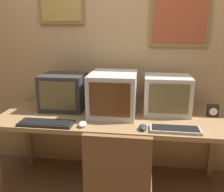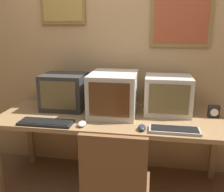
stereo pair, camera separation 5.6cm
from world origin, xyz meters
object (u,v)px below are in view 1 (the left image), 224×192
monitor_center (113,93)px  monitor_right (167,94)px  desk_clock (213,111)px  mouse_near_keyboard (83,124)px  monitor_left (64,92)px  keyboard_side (175,129)px  mouse_far_corner (143,127)px  keyboard_main (46,123)px

monitor_center → monitor_right: 0.50m
desk_clock → mouse_near_keyboard: bearing=-160.5°
monitor_left → desk_clock: monitor_left is taller
monitor_right → mouse_near_keyboard: monitor_right is taller
mouse_near_keyboard → desk_clock: size_ratio=0.96×
keyboard_side → mouse_near_keyboard: (-0.73, -0.01, 0.01)m
monitor_left → mouse_far_corner: (0.77, -0.42, -0.15)m
mouse_far_corner → keyboard_main: bearing=-180.0°
monitor_left → mouse_near_keyboard: monitor_left is taller
monitor_left → keyboard_side: (1.02, -0.41, -0.16)m
monitor_right → mouse_far_corner: (-0.21, -0.45, -0.15)m
monitor_left → desk_clock: size_ratio=3.81×
keyboard_main → desk_clock: 1.45m
keyboard_main → mouse_far_corner: (0.79, 0.00, 0.01)m
keyboard_side → mouse_far_corner: mouse_far_corner is taller
monitor_center → mouse_near_keyboard: size_ratio=4.72×
monitor_right → monitor_left: bearing=-178.5°
monitor_left → mouse_far_corner: 0.89m
monitor_right → mouse_near_keyboard: 0.84m
keyboard_side → mouse_near_keyboard: bearing=-179.2°
keyboard_main → desk_clock: desk_clock is taller
keyboard_main → mouse_near_keyboard: (0.31, 0.00, 0.01)m
monitor_left → mouse_far_corner: monitor_left is taller
monitor_left → monitor_right: monitor_right is taller
monitor_right → mouse_near_keyboard: size_ratio=4.06×
keyboard_side → mouse_far_corner: bearing=-177.5°
monitor_center → monitor_right: (0.49, 0.09, -0.02)m
monitor_right → desk_clock: (0.40, -0.06, -0.12)m
mouse_near_keyboard → monitor_left: bearing=124.5°
mouse_far_corner → mouse_near_keyboard: bearing=180.0°
keyboard_main → desk_clock: (1.40, 0.39, 0.04)m
monitor_center → desk_clock: 0.91m
mouse_near_keyboard → monitor_right: bearing=32.9°
mouse_near_keyboard → desk_clock: bearing=19.5°
monitor_left → keyboard_main: 0.45m
monitor_left → mouse_far_corner: bearing=-28.7°
desk_clock → monitor_left: bearing=178.6°
monitor_right → keyboard_side: monitor_right is taller
keyboard_main → keyboard_side: (1.04, 0.01, 0.00)m
keyboard_main → keyboard_side: size_ratio=1.16×
monitor_right → mouse_far_corner: bearing=-115.1°
monitor_left → mouse_near_keyboard: bearing=-55.5°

